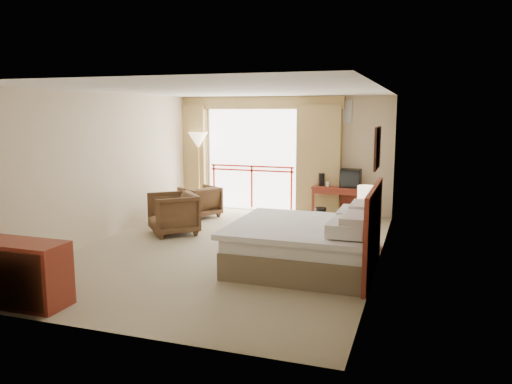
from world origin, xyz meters
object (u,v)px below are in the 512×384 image
(nightstand, at_px, (364,233))
(side_table, at_px, (170,208))
(tv, at_px, (351,178))
(wastebasket, at_px, (321,214))
(dresser, at_px, (20,273))
(desk, at_px, (337,193))
(floor_lamp, at_px, (198,143))
(armchair_near, at_px, (174,234))
(bed, at_px, (308,244))
(table_lamp, at_px, (366,194))
(armchair_far, at_px, (200,217))

(nightstand, distance_m, side_table, 4.14)
(tv, xyz_separation_m, wastebasket, (-0.55, -0.52, -0.75))
(wastebasket, bearing_deg, nightstand, -58.45)
(side_table, height_order, dresser, dresser)
(nightstand, relative_size, desk, 0.50)
(floor_lamp, bearing_deg, armchair_near, -76.21)
(bed, height_order, desk, bed)
(table_lamp, xyz_separation_m, side_table, (-4.10, 0.53, -0.61))
(wastebasket, bearing_deg, side_table, -156.79)
(desk, bearing_deg, bed, -83.87)
(desk, relative_size, tv, 2.42)
(table_lamp, height_order, tv, tv)
(floor_lamp, bearing_deg, dresser, -85.20)
(side_table, bearing_deg, floor_lamp, 94.69)
(bed, relative_size, dresser, 1.77)
(tv, height_order, armchair_far, tv)
(side_table, bearing_deg, nightstand, -8.10)
(desk, xyz_separation_m, wastebasket, (-0.25, -0.57, -0.39))
(side_table, distance_m, dresser, 4.58)
(desk, distance_m, floor_lamp, 3.52)
(nightstand, relative_size, table_lamp, 1.01)
(armchair_far, xyz_separation_m, floor_lamp, (-0.43, 0.87, 1.60))
(tv, bearing_deg, wastebasket, -151.43)
(nightstand, height_order, wastebasket, nightstand)
(armchair_near, distance_m, side_table, 0.95)
(bed, xyz_separation_m, floor_lamp, (-3.55, 3.74, 1.22))
(armchair_near, bearing_deg, tv, 88.73)
(table_lamp, bearing_deg, bed, -115.27)
(table_lamp, distance_m, wastebasket, 2.28)
(desk, bearing_deg, armchair_far, -158.29)
(floor_lamp, bearing_deg, armchair_far, -63.93)
(armchair_far, xyz_separation_m, dresser, (0.10, -5.43, 0.40))
(armchair_far, bearing_deg, dresser, 32.24)
(tv, distance_m, wastebasket, 1.06)
(desk, relative_size, armchair_near, 1.21)
(floor_lamp, bearing_deg, desk, 1.77)
(desk, distance_m, armchair_near, 3.81)
(table_lamp, height_order, desk, table_lamp)
(dresser, bearing_deg, wastebasket, 63.77)
(side_table, bearing_deg, armchair_near, -58.01)
(bed, relative_size, nightstand, 3.96)
(wastebasket, bearing_deg, table_lamp, -57.75)
(desk, height_order, tv, tv)
(side_table, xyz_separation_m, floor_lamp, (-0.14, 1.74, 1.26))
(tv, bearing_deg, bed, -106.33)
(wastebasket, distance_m, armchair_near, 3.21)
(tv, xyz_separation_m, armchair_near, (-3.04, -2.54, -0.89))
(wastebasket, relative_size, armchair_far, 0.39)
(nightstand, distance_m, floor_lamp, 5.02)
(bed, distance_m, armchair_far, 4.26)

